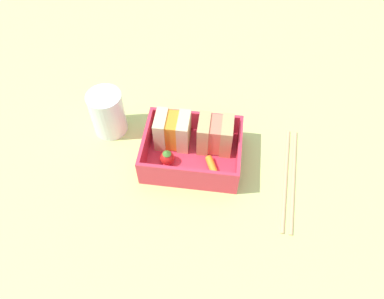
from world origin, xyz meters
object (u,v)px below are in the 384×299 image
at_px(carrot_stick_far_left, 212,167).
at_px(chopstick_pair, 290,178).
at_px(sandwich_left, 173,130).
at_px(strawberry_far_left, 167,158).
at_px(sandwich_center_left, 215,135).
at_px(drinking_glass, 108,113).

bearing_deg(carrot_stick_far_left, chopstick_pair, 1.77).
distance_m(sandwich_left, chopstick_pair, 0.22).
relative_size(strawberry_far_left, chopstick_pair, 0.15).
xyz_separation_m(sandwich_center_left, drinking_glass, (-0.20, 0.03, 0.00)).
bearing_deg(carrot_stick_far_left, sandwich_left, 146.33).
xyz_separation_m(carrot_stick_far_left, chopstick_pair, (0.14, 0.00, -0.01)).
bearing_deg(drinking_glass, strawberry_far_left, -30.84).
distance_m(sandwich_center_left, drinking_glass, 0.20).
bearing_deg(chopstick_pair, drinking_glass, 167.85).
relative_size(carrot_stick_far_left, chopstick_pair, 0.19).
height_order(sandwich_left, carrot_stick_far_left, sandwich_left).
height_order(sandwich_left, drinking_glass, drinking_glass).
relative_size(sandwich_left, carrot_stick_far_left, 1.57).
height_order(sandwich_center_left, drinking_glass, drinking_glass).
bearing_deg(sandwich_center_left, carrot_stick_far_left, -89.39).
xyz_separation_m(strawberry_far_left, drinking_glass, (-0.12, 0.07, 0.02)).
bearing_deg(sandwich_center_left, chopstick_pair, -18.78).
bearing_deg(strawberry_far_left, carrot_stick_far_left, -2.84).
bearing_deg(sandwich_left, strawberry_far_left, -93.53).
relative_size(sandwich_center_left, carrot_stick_far_left, 1.57).
bearing_deg(carrot_stick_far_left, strawberry_far_left, 177.16).
height_order(sandwich_center_left, carrot_stick_far_left, sandwich_center_left).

